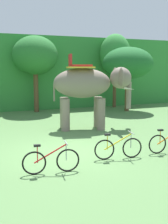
{
  "coord_description": "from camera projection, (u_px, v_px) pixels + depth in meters",
  "views": [
    {
      "loc": [
        -3.03,
        -9.42,
        3.08
      ],
      "look_at": [
        1.11,
        1.0,
        1.3
      ],
      "focal_mm": 44.12,
      "sensor_mm": 36.0,
      "label": 1
    }
  ],
  "objects": [
    {
      "name": "bike_red",
      "position": [
        51.0,
        161.0,
        8.12
      ],
      "size": [
        1.7,
        0.52,
        0.92
      ],
      "color": "black",
      "rests_on": "ground"
    },
    {
      "name": "ground_plane",
      "position": [
        66.0,
        152.0,
        10.24
      ],
      "size": [
        80.0,
        80.0,
        0.0
      ],
      "primitive_type": "plane",
      "color": "#567F47"
    },
    {
      "name": "tree_right",
      "position": [
        115.0,
        55.0,
        21.48
      ],
      "size": [
        2.4,
        2.4,
        5.73
      ],
      "color": "brown",
      "rests_on": "ground"
    },
    {
      "name": "elephant",
      "position": [
        89.0,
        86.0,
        13.96
      ],
      "size": [
        4.25,
        2.47,
        3.78
      ],
      "color": "gray",
      "rests_on": "ground"
    },
    {
      "name": "bike_yellow",
      "position": [
        118.0,
        148.0,
        9.42
      ],
      "size": [
        1.7,
        0.52,
        0.92
      ],
      "color": "black",
      "rests_on": "ground"
    },
    {
      "name": "tree_far_right",
      "position": [
        128.0,
        63.0,
        19.65
      ],
      "size": [
        3.58,
        3.58,
        4.6
      ],
      "color": "brown",
      "rests_on": "ground"
    },
    {
      "name": "foliage_hedge",
      "position": [
        14.0,
        73.0,
        22.42
      ],
      "size": [
        36.0,
        6.0,
        5.47
      ],
      "primitive_type": "cube",
      "color": "#338438",
      "rests_on": "ground"
    },
    {
      "name": "tree_center_right",
      "position": [
        35.0,
        56.0,
        19.17
      ],
      "size": [
        3.15,
        3.15,
        5.33
      ],
      "color": "brown",
      "rests_on": "ground"
    }
  ]
}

